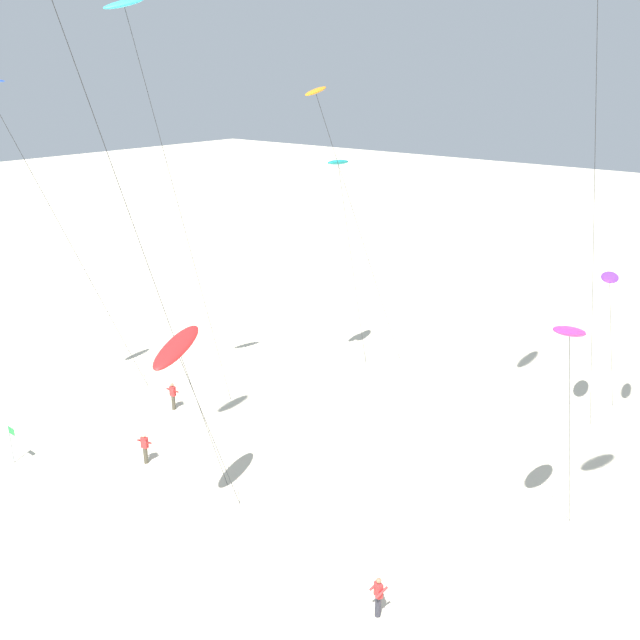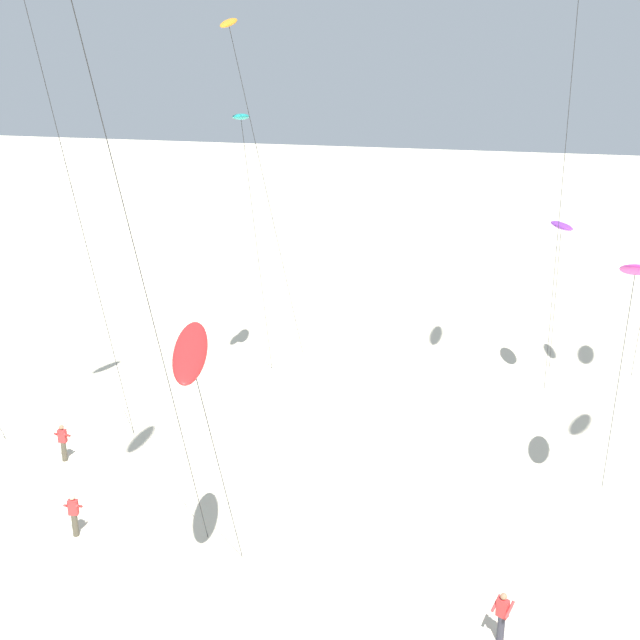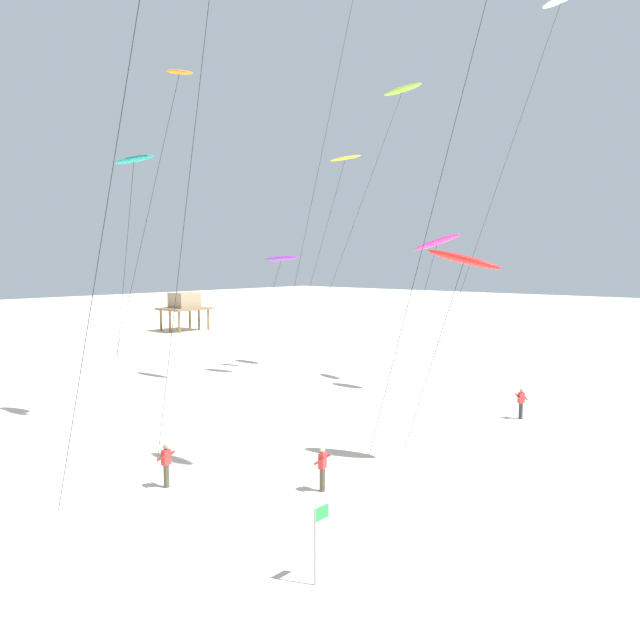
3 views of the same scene
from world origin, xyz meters
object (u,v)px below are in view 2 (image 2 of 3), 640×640
object	(u,v)px
kite_magenta	(635,271)
kite_purple	(561,226)
kite_flyer_furthest	(63,442)
kite_flyer_nearest	(74,514)
kite_teal	(241,119)
kite_red	(191,353)
kite_orange	(232,36)
kite_flyer_middle	(502,616)

from	to	relation	value
kite_magenta	kite_purple	bearing A→B (deg)	100.70
kite_purple	kite_flyer_furthest	bearing A→B (deg)	-146.22
kite_flyer_nearest	kite_flyer_furthest	size ratio (longest dim) A/B	1.00
kite_teal	kite_purple	xyz separation A→B (m)	(14.69, 3.86, -4.95)
kite_teal	kite_red	xyz separation A→B (m)	(4.78, -16.31, -5.04)
kite_red	kite_purple	xyz separation A→B (m)	(9.92, 20.17, 0.08)
kite_orange	kite_flyer_nearest	xyz separation A→B (m)	(-2.09, -11.22, -16.27)
kite_red	kite_flyer_middle	size ratio (longest dim) A/B	5.51
kite_teal	kite_flyer_middle	distance (m)	24.11
kite_teal	kite_red	distance (m)	17.73
kite_orange	kite_red	size ratio (longest dim) A/B	1.95
kite_magenta	kite_red	size ratio (longest dim) A/B	1.13
kite_flyer_furthest	kite_magenta	bearing A→B (deg)	3.34
kite_flyer_middle	kite_flyer_furthest	size ratio (longest dim) A/B	1.00
kite_teal	kite_flyer_furthest	distance (m)	16.46
kite_red	kite_flyer_nearest	xyz separation A→B (m)	(-6.09, 2.36, -7.69)
kite_orange	kite_flyer_furthest	world-z (taller)	kite_orange
kite_red	kite_flyer_nearest	bearing A→B (deg)	158.82
kite_red	kite_flyer_middle	xyz separation A→B (m)	(8.96, 1.13, -7.69)
kite_teal	kite_flyer_middle	world-z (taller)	kite_teal
kite_orange	kite_flyer_furthest	distance (m)	18.40
kite_orange	kite_purple	world-z (taller)	kite_orange
kite_magenta	kite_flyer_nearest	world-z (taller)	kite_magenta
kite_orange	kite_flyer_middle	world-z (taller)	kite_orange
kite_red	kite_flyer_furthest	distance (m)	14.23
kite_teal	kite_flyer_middle	size ratio (longest dim) A/B	8.37
kite_orange	kite_red	bearing A→B (deg)	-73.60
kite_orange	kite_teal	bearing A→B (deg)	105.95
kite_red	kite_flyer_furthest	bearing A→B (deg)	143.71
kite_orange	kite_red	world-z (taller)	kite_orange
kite_purple	kite_teal	bearing A→B (deg)	-165.29
kite_orange	kite_red	xyz separation A→B (m)	(4.00, -13.58, -8.58)
kite_flyer_furthest	kite_flyer_middle	bearing A→B (deg)	-17.75
kite_flyer_nearest	kite_flyer_middle	world-z (taller)	same
kite_magenta	kite_orange	bearing A→B (deg)	162.06
kite_red	kite_orange	bearing A→B (deg)	106.40
kite_purple	kite_flyer_furthest	xyz separation A→B (m)	(-19.57, -13.09, -7.77)
kite_purple	kite_flyer_furthest	world-z (taller)	kite_purple
kite_flyer_middle	kite_purple	bearing A→B (deg)	87.13
kite_teal	kite_flyer_nearest	xyz separation A→B (m)	(-1.31, -13.95, -12.72)
kite_orange	kite_teal	distance (m)	4.54
kite_purple	kite_flyer_nearest	bearing A→B (deg)	-131.94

